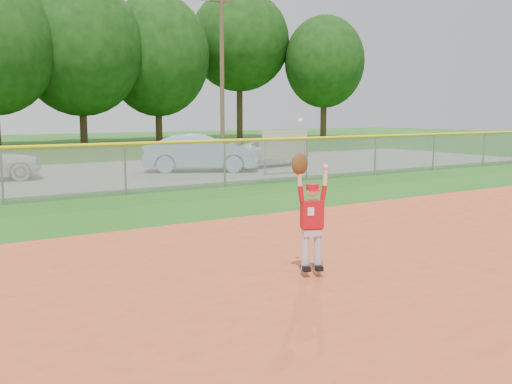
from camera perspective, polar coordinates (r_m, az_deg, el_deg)
ground at (r=8.62m, az=10.68°, el=-8.42°), size 120.00×120.00×0.00m
parking_strip at (r=22.84m, az=-18.00°, el=1.58°), size 44.00×10.00×0.03m
car_blue at (r=23.18m, az=-5.52°, el=3.92°), size 4.76×3.61×1.50m
car_white_b at (r=25.36m, az=0.82°, el=4.01°), size 4.70×2.63×1.24m
sponsor_sign at (r=21.87m, az=2.91°, el=4.66°), size 1.95×0.24×1.74m
outfield_fence at (r=17.04m, az=-12.96°, el=2.63°), size 40.06×0.10×1.55m
power_lines at (r=28.87m, az=-19.56°, el=12.04°), size 19.40×0.24×9.00m
ballplayer at (r=8.26m, az=5.43°, el=-2.05°), size 0.56×0.37×2.20m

